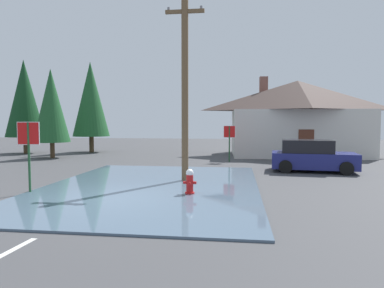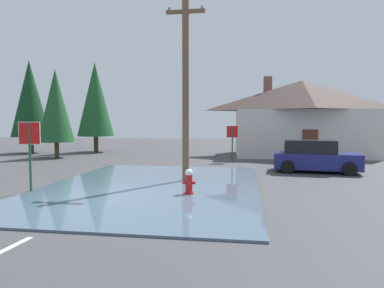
% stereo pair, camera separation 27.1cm
% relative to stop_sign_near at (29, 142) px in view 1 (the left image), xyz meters
% --- Properties ---
extents(ground_plane, '(80.00, 80.00, 0.10)m').
position_rel_stop_sign_near_xyz_m(ground_plane, '(3.24, -0.55, -1.85)').
color(ground_plane, '#424244').
extents(flood_puddle, '(8.05, 11.31, 0.06)m').
position_rel_stop_sign_near_xyz_m(flood_puddle, '(3.92, 1.73, -1.77)').
color(flood_puddle, '#4C6075').
rests_on(flood_puddle, ground).
extents(lane_stop_bar, '(4.45, 0.65, 0.01)m').
position_rel_stop_sign_near_xyz_m(lane_stop_bar, '(3.68, -2.57, -1.80)').
color(lane_stop_bar, silver).
rests_on(lane_stop_bar, ground).
extents(stop_sign_near, '(0.80, 0.08, 2.50)m').
position_rel_stop_sign_near_xyz_m(stop_sign_near, '(0.00, 0.00, 0.00)').
color(stop_sign_near, '#1E4C28').
rests_on(stop_sign_near, ground).
extents(fire_hydrant, '(0.45, 0.39, 0.90)m').
position_rel_stop_sign_near_xyz_m(fire_hydrant, '(5.57, 0.45, -1.36)').
color(fire_hydrant, red).
rests_on(fire_hydrant, ground).
extents(utility_pole, '(1.60, 0.28, 7.58)m').
position_rel_stop_sign_near_xyz_m(utility_pole, '(5.00, 3.08, 2.16)').
color(utility_pole, brown).
rests_on(utility_pole, ground).
extents(stop_sign_far, '(0.73, 0.17, 2.26)m').
position_rel_stop_sign_near_xyz_m(stop_sign_far, '(6.68, 10.44, -0.19)').
color(stop_sign_far, '#1E4C28').
rests_on(stop_sign_far, ground).
extents(house, '(10.44, 6.65, 5.96)m').
position_rel_stop_sign_near_xyz_m(house, '(11.54, 15.30, 1.07)').
color(house, beige).
rests_on(house, ground).
extents(parked_car, '(4.24, 2.43, 1.60)m').
position_rel_stop_sign_near_xyz_m(parked_car, '(10.89, 6.83, -1.04)').
color(parked_car, navy).
rests_on(parked_car, ground).
extents(pine_tree_tall_left, '(2.95, 2.95, 7.38)m').
position_rel_stop_sign_near_xyz_m(pine_tree_tall_left, '(-4.73, 15.84, 2.54)').
color(pine_tree_tall_left, '#4C3823').
rests_on(pine_tree_tall_left, ground).
extents(pine_tree_mid_left, '(2.94, 2.94, 7.36)m').
position_rel_stop_sign_near_xyz_m(pine_tree_mid_left, '(-9.44, 14.15, 2.52)').
color(pine_tree_mid_left, '#4C3823').
rests_on(pine_tree_mid_left, ground).
extents(pine_tree_short_left, '(2.46, 2.46, 6.14)m').
position_rel_stop_sign_near_xyz_m(pine_tree_short_left, '(-5.55, 11.23, 1.81)').
color(pine_tree_short_left, '#4C3823').
rests_on(pine_tree_short_left, ground).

